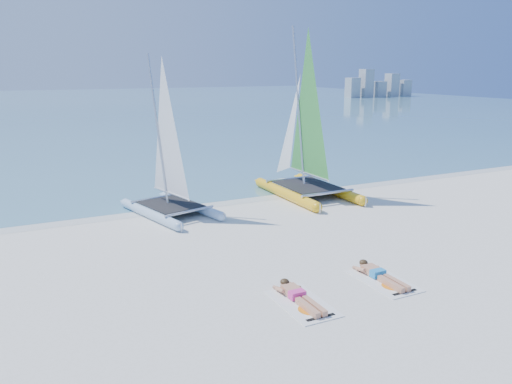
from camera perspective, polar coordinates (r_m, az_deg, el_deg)
ground at (r=15.36m, az=5.32°, el=-5.67°), size 140.00×140.00×0.00m
sea at (r=75.88m, az=-20.51°, el=9.22°), size 140.00×115.00×0.01m
wet_sand_strip at (r=20.04m, az=-2.85°, el=-0.92°), size 140.00×1.40×0.01m
distant_skyline at (r=96.40m, az=13.76°, el=11.67°), size 14.00×2.00×5.00m
catamaran_blue at (r=18.08m, az=-10.04°, el=2.91°), size 3.05×4.66×5.85m
catamaran_yellow at (r=20.85m, az=5.26°, el=5.86°), size 2.52×5.57×7.07m
towel_a at (r=11.54m, az=5.30°, el=-12.54°), size 1.00×1.85×0.02m
sunbather_a at (r=11.64m, az=4.82°, el=-11.69°), size 0.37×1.73×0.26m
towel_b at (r=12.99m, az=14.37°, el=-9.80°), size 1.00×1.85×0.02m
sunbather_b at (r=13.08m, az=13.85°, el=-9.08°), size 0.37×1.73×0.26m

